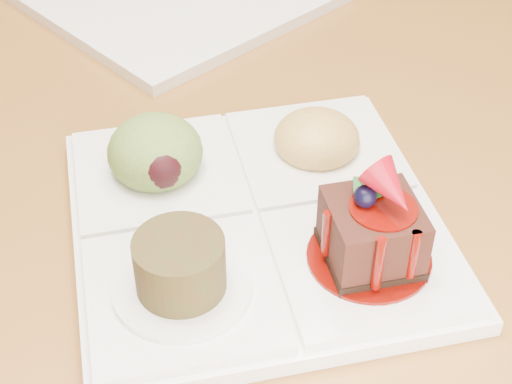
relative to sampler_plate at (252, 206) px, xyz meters
name	(u,v)px	position (x,y,z in m)	size (l,w,h in m)	color
ground	(222,318)	(0.12, 0.54, -0.77)	(6.00, 6.00, 0.00)	#542B18
sampler_plate	(252,206)	(0.00, 0.00, 0.00)	(0.27, 0.27, 0.10)	white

